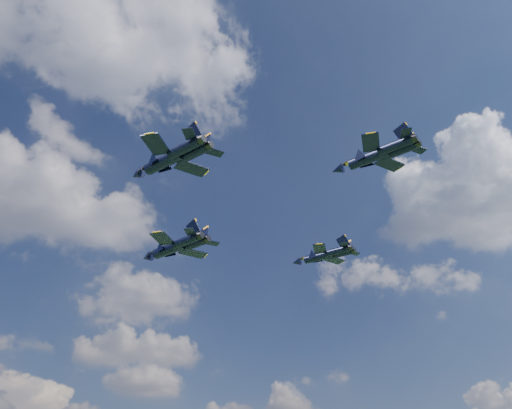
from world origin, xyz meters
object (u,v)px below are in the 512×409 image
(jet_left, at_px, (162,162))
(jet_slot, at_px, (366,159))
(jet_lead, at_px, (168,249))
(jet_right, at_px, (317,257))

(jet_left, height_order, jet_slot, jet_slot)
(jet_lead, height_order, jet_right, jet_lead)
(jet_lead, xyz_separation_m, jet_slot, (21.63, -37.77, 2.43))
(jet_lead, distance_m, jet_left, 29.75)
(jet_slot, bearing_deg, jet_right, 44.30)
(jet_slot, bearing_deg, jet_lead, 87.88)
(jet_lead, bearing_deg, jet_left, -135.46)
(jet_lead, height_order, jet_slot, jet_slot)
(jet_left, bearing_deg, jet_lead, 43.37)
(jet_lead, relative_size, jet_right, 1.29)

